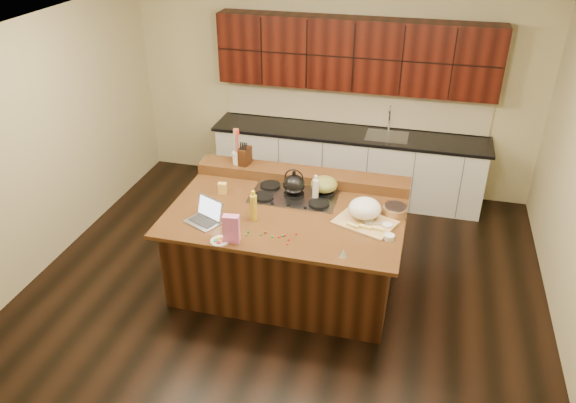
# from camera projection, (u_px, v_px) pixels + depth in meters

# --- Properties ---
(room) EXTENTS (5.52, 5.02, 2.72)m
(room) POSITION_uv_depth(u_px,v_px,m) (287.00, 173.00, 5.54)
(room) COLOR black
(room) RESTS_ON ground
(island) EXTENTS (2.40, 1.60, 0.92)m
(island) POSITION_uv_depth(u_px,v_px,m) (287.00, 247.00, 5.98)
(island) COLOR black
(island) RESTS_ON ground
(back_ledge) EXTENTS (2.40, 0.30, 0.12)m
(back_ledge) POSITION_uv_depth(u_px,v_px,m) (302.00, 175.00, 6.31)
(back_ledge) COLOR black
(back_ledge) RESTS_ON island
(cooktop) EXTENTS (0.92, 0.52, 0.05)m
(cooktop) POSITION_uv_depth(u_px,v_px,m) (294.00, 196.00, 6.00)
(cooktop) COLOR gray
(cooktop) RESTS_ON island
(back_counter) EXTENTS (3.70, 0.66, 2.40)m
(back_counter) POSITION_uv_depth(u_px,v_px,m) (350.00, 128.00, 7.53)
(back_counter) COLOR silver
(back_counter) RESTS_ON ground
(kettle) EXTENTS (0.26, 0.26, 0.21)m
(kettle) POSITION_uv_depth(u_px,v_px,m) (294.00, 184.00, 5.93)
(kettle) COLOR black
(kettle) RESTS_ON cooktop
(green_bowl) EXTENTS (0.35, 0.35, 0.16)m
(green_bowl) POSITION_uv_depth(u_px,v_px,m) (324.00, 184.00, 5.99)
(green_bowl) COLOR olive
(green_bowl) RESTS_ON cooktop
(laptop) EXTENTS (0.41, 0.38, 0.23)m
(laptop) POSITION_uv_depth(u_px,v_px,m) (206.00, 216.00, 5.55)
(laptop) COLOR #B7B7BC
(laptop) RESTS_ON island
(oil_bottle) EXTENTS (0.07, 0.07, 0.27)m
(oil_bottle) POSITION_uv_depth(u_px,v_px,m) (254.00, 208.00, 5.54)
(oil_bottle) COLOR gold
(oil_bottle) RESTS_ON island
(vinegar_bottle) EXTENTS (0.08, 0.08, 0.25)m
(vinegar_bottle) POSITION_uv_depth(u_px,v_px,m) (316.00, 190.00, 5.87)
(vinegar_bottle) COLOR silver
(vinegar_bottle) RESTS_ON island
(wooden_tray) EXTENTS (0.67, 0.58, 0.23)m
(wooden_tray) POSITION_uv_depth(u_px,v_px,m) (365.00, 212.00, 5.54)
(wooden_tray) COLOR tan
(wooden_tray) RESTS_ON island
(ramekin_a) EXTENTS (0.11, 0.11, 0.04)m
(ramekin_a) POSITION_uv_depth(u_px,v_px,m) (389.00, 237.00, 5.28)
(ramekin_a) COLOR white
(ramekin_a) RESTS_ON island
(ramekin_b) EXTENTS (0.12, 0.12, 0.04)m
(ramekin_b) POSITION_uv_depth(u_px,v_px,m) (387.00, 226.00, 5.45)
(ramekin_b) COLOR white
(ramekin_b) RESTS_ON island
(ramekin_c) EXTENTS (0.13, 0.13, 0.04)m
(ramekin_c) POSITION_uv_depth(u_px,v_px,m) (368.00, 221.00, 5.52)
(ramekin_c) COLOR white
(ramekin_c) RESTS_ON island
(strainer_bowl) EXTENTS (0.31, 0.31, 0.09)m
(strainer_bowl) POSITION_uv_depth(u_px,v_px,m) (395.00, 211.00, 5.65)
(strainer_bowl) COLOR #996B3F
(strainer_bowl) RESTS_ON island
(kitchen_timer) EXTENTS (0.08, 0.08, 0.07)m
(kitchen_timer) POSITION_uv_depth(u_px,v_px,m) (343.00, 252.00, 5.04)
(kitchen_timer) COLOR silver
(kitchen_timer) RESTS_ON island
(pink_bag) EXTENTS (0.16, 0.10, 0.28)m
(pink_bag) POSITION_uv_depth(u_px,v_px,m) (231.00, 229.00, 5.19)
(pink_bag) COLOR pink
(pink_bag) RESTS_ON island
(candy_plate) EXTENTS (0.22, 0.22, 0.01)m
(candy_plate) POSITION_uv_depth(u_px,v_px,m) (220.00, 241.00, 5.25)
(candy_plate) COLOR white
(candy_plate) RESTS_ON island
(package_box) EXTENTS (0.10, 0.07, 0.13)m
(package_box) POSITION_uv_depth(u_px,v_px,m) (222.00, 188.00, 6.04)
(package_box) COLOR #E8B751
(package_box) RESTS_ON island
(utensil_crock) EXTENTS (0.13, 0.13, 0.14)m
(utensil_crock) POSITION_uv_depth(u_px,v_px,m) (238.00, 158.00, 6.41)
(utensil_crock) COLOR white
(utensil_crock) RESTS_ON back_ledge
(knife_block) EXTENTS (0.13, 0.18, 0.20)m
(knife_block) POSITION_uv_depth(u_px,v_px,m) (245.00, 156.00, 6.38)
(knife_block) COLOR black
(knife_block) RESTS_ON back_ledge
(gumdrop_0) EXTENTS (0.02, 0.02, 0.02)m
(gumdrop_0) POSITION_uv_depth(u_px,v_px,m) (296.00, 234.00, 5.35)
(gumdrop_0) COLOR red
(gumdrop_0) RESTS_ON island
(gumdrop_1) EXTENTS (0.02, 0.02, 0.02)m
(gumdrop_1) POSITION_uv_depth(u_px,v_px,m) (246.00, 235.00, 5.34)
(gumdrop_1) COLOR #198C26
(gumdrop_1) RESTS_ON island
(gumdrop_2) EXTENTS (0.02, 0.02, 0.02)m
(gumdrop_2) POSITION_uv_depth(u_px,v_px,m) (288.00, 244.00, 5.20)
(gumdrop_2) COLOR red
(gumdrop_2) RESTS_ON island
(gumdrop_3) EXTENTS (0.02, 0.02, 0.02)m
(gumdrop_3) POSITION_uv_depth(u_px,v_px,m) (272.00, 237.00, 5.31)
(gumdrop_3) COLOR #198C26
(gumdrop_3) RESTS_ON island
(gumdrop_4) EXTENTS (0.02, 0.02, 0.02)m
(gumdrop_4) POSITION_uv_depth(u_px,v_px,m) (279.00, 237.00, 5.31)
(gumdrop_4) COLOR red
(gumdrop_4) RESTS_ON island
(gumdrop_5) EXTENTS (0.02, 0.02, 0.02)m
(gumdrop_5) POSITION_uv_depth(u_px,v_px,m) (283.00, 236.00, 5.32)
(gumdrop_5) COLOR #198C26
(gumdrop_5) RESTS_ON island
(gumdrop_6) EXTENTS (0.02, 0.02, 0.02)m
(gumdrop_6) POSITION_uv_depth(u_px,v_px,m) (265.00, 232.00, 5.38)
(gumdrop_6) COLOR red
(gumdrop_6) RESTS_ON island
(gumdrop_7) EXTENTS (0.02, 0.02, 0.02)m
(gumdrop_7) POSITION_uv_depth(u_px,v_px,m) (249.00, 232.00, 5.39)
(gumdrop_7) COLOR #198C26
(gumdrop_7) RESTS_ON island
(gumdrop_8) EXTENTS (0.02, 0.02, 0.02)m
(gumdrop_8) POSITION_uv_depth(u_px,v_px,m) (289.00, 240.00, 5.27)
(gumdrop_8) COLOR red
(gumdrop_8) RESTS_ON island
(gumdrop_9) EXTENTS (0.02, 0.02, 0.02)m
(gumdrop_9) POSITION_uv_depth(u_px,v_px,m) (261.00, 235.00, 5.34)
(gumdrop_9) COLOR #198C26
(gumdrop_9) RESTS_ON island
(gumdrop_10) EXTENTS (0.02, 0.02, 0.02)m
(gumdrop_10) POSITION_uv_depth(u_px,v_px,m) (285.00, 235.00, 5.33)
(gumdrop_10) COLOR red
(gumdrop_10) RESTS_ON island
(gumdrop_11) EXTENTS (0.02, 0.02, 0.02)m
(gumdrop_11) POSITION_uv_depth(u_px,v_px,m) (266.00, 232.00, 5.38)
(gumdrop_11) COLOR #198C26
(gumdrop_11) RESTS_ON island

